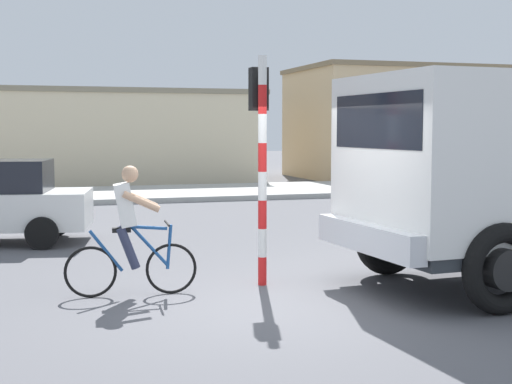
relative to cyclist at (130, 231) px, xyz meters
name	(u,v)px	position (x,y,z in m)	size (l,w,h in m)	color
ground_plane	(274,305)	(1.64, -1.06, -0.86)	(120.00, 120.00, 0.00)	#56565B
sidewalk_far	(123,194)	(1.64, 14.30, -0.78)	(80.00, 5.00, 0.16)	#ADADA8
cyclist	(130,231)	(0.00, 0.00, 0.00)	(1.73, 0.50, 1.72)	black
traffic_light_pole	(261,138)	(1.86, 0.21, 1.20)	(0.24, 0.43, 3.20)	red
building_mid_block	(106,136)	(1.79, 21.26, 1.01)	(12.18, 6.49, 3.74)	beige
building_corner_right	(398,123)	(14.83, 20.50, 1.60)	(9.21, 6.25, 4.92)	#D1B284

